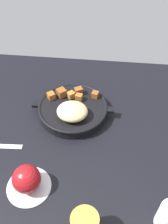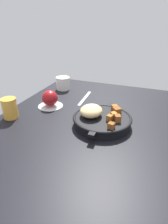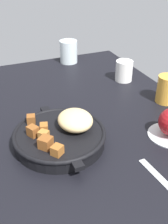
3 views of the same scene
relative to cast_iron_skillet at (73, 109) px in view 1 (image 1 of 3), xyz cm
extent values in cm
cube|color=black|center=(-4.11, 5.72, -3.99)|extent=(115.30, 80.08, 2.40)
cylinder|color=black|center=(0.03, -0.49, -0.96)|extent=(23.68, 23.68, 3.67)
torus|color=black|center=(0.03, -0.49, 0.59)|extent=(24.41, 24.41, 1.20)
cube|color=black|center=(13.08, -0.49, 0.33)|extent=(2.64, 2.40, 1.20)
cube|color=black|center=(-13.02, -0.49, 0.33)|extent=(2.64, 2.40, 1.20)
ellipsoid|color=#DBBC7F|center=(-0.49, 4.20, 3.17)|extent=(10.27, 9.11, 4.59)
cube|color=brown|center=(-7.26, -6.04, 1.99)|extent=(2.72, 2.72, 2.23)
cube|color=brown|center=(4.79, -5.41, 2.31)|extent=(4.05, 4.05, 2.86)
cube|color=brown|center=(-1.20, -7.02, 2.21)|extent=(3.36, 3.14, 2.66)
cube|color=#A86B2D|center=(1.27, -4.91, 2.02)|extent=(3.09, 3.08, 2.28)
cube|color=#935623|center=(-1.69, -4.00, 2.05)|extent=(2.78, 2.55, 2.34)
cube|color=#935623|center=(8.24, -3.68, 2.04)|extent=(3.35, 3.38, 2.32)
cylinder|color=#B7BABF|center=(8.41, 28.88, -2.49)|extent=(12.47, 12.47, 0.60)
sphere|color=maroon|center=(8.41, 28.88, 1.70)|extent=(7.77, 7.77, 7.77)
camera|label=1|loc=(-10.37, 60.16, 62.09)|focal=40.04mm
camera|label=2|loc=(-68.72, -18.99, 38.74)|focal=31.32mm
camera|label=3|loc=(57.69, -17.67, 43.21)|focal=45.27mm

